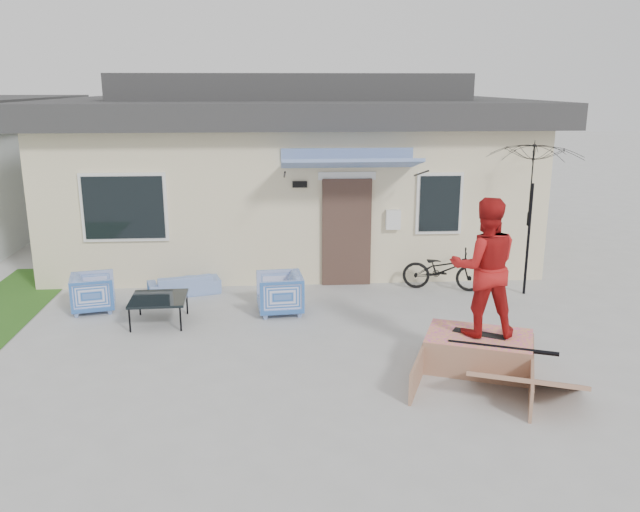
{
  "coord_description": "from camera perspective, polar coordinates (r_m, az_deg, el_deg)",
  "views": [
    {
      "loc": [
        -0.36,
        -7.76,
        3.85
      ],
      "look_at": [
        0.3,
        1.8,
        1.3
      ],
      "focal_mm": 36.5,
      "sensor_mm": 36.0,
      "label": 1
    }
  ],
  "objects": [
    {
      "name": "ground",
      "position": [
        8.67,
        -1.19,
        -11.46
      ],
      "size": [
        90.0,
        90.0,
        0.0
      ],
      "primitive_type": "plane",
      "color": "#A5A6A4",
      "rests_on": "ground"
    },
    {
      "name": "house",
      "position": [
        15.87,
        -2.64,
        7.98
      ],
      "size": [
        10.8,
        8.49,
        4.1
      ],
      "color": "beige",
      "rests_on": "ground"
    },
    {
      "name": "loveseat",
      "position": [
        12.49,
        -11.84,
        -2.14
      ],
      "size": [
        1.38,
        0.74,
        0.52
      ],
      "primitive_type": "imported",
      "rotation": [
        0.0,
        0.0,
        3.42
      ],
      "color": "#2053A8",
      "rests_on": "ground"
    },
    {
      "name": "armchair_left",
      "position": [
        11.98,
        -19.27,
        -2.89
      ],
      "size": [
        0.8,
        0.83,
        0.73
      ],
      "primitive_type": "imported",
      "rotation": [
        0.0,
        0.0,
        1.8
      ],
      "color": "#2053A8",
      "rests_on": "ground"
    },
    {
      "name": "armchair_right",
      "position": [
        11.22,
        -3.57,
        -3.11
      ],
      "size": [
        0.77,
        0.82,
        0.77
      ],
      "primitive_type": "imported",
      "rotation": [
        0.0,
        0.0,
        -1.48
      ],
      "color": "#2053A8",
      "rests_on": "ground"
    },
    {
      "name": "coffee_table",
      "position": [
        11.1,
        -13.91,
        -4.63
      ],
      "size": [
        0.93,
        0.93,
        0.44
      ],
      "primitive_type": "cube",
      "rotation": [
        0.0,
        0.0,
        0.04
      ],
      "color": "black",
      "rests_on": "ground"
    },
    {
      "name": "bicycle",
      "position": [
        12.64,
        10.75,
        -0.78
      ],
      "size": [
        1.62,
        0.92,
        0.98
      ],
      "primitive_type": "imported",
      "rotation": [
        0.0,
        0.0,
        1.31
      ],
      "color": "black",
      "rests_on": "ground"
    },
    {
      "name": "patio_umbrella",
      "position": [
        12.5,
        18.04,
        4.49
      ],
      "size": [
        2.09,
        2.0,
        2.2
      ],
      "color": "black",
      "rests_on": "ground"
    },
    {
      "name": "skate_ramp",
      "position": [
        9.41,
        13.71,
        -8.14
      ],
      "size": [
        2.01,
        2.28,
        0.47
      ],
      "primitive_type": null,
      "rotation": [
        0.0,
        0.0,
        -0.38
      ],
      "color": "#96684F",
      "rests_on": "ground"
    },
    {
      "name": "skateboard",
      "position": [
        9.36,
        13.83,
        -6.57
      ],
      "size": [
        0.73,
        0.53,
        0.05
      ],
      "primitive_type": "cube",
      "rotation": [
        0.0,
        0.0,
        -0.53
      ],
      "color": "black",
      "rests_on": "skate_ramp"
    },
    {
      "name": "skater",
      "position": [
        9.05,
        14.21,
        -0.79
      ],
      "size": [
        0.99,
        0.8,
        1.91
      ],
      "primitive_type": "imported",
      "rotation": [
        0.0,
        0.0,
        3.05
      ],
      "color": "#AB1717",
      "rests_on": "skateboard"
    }
  ]
}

